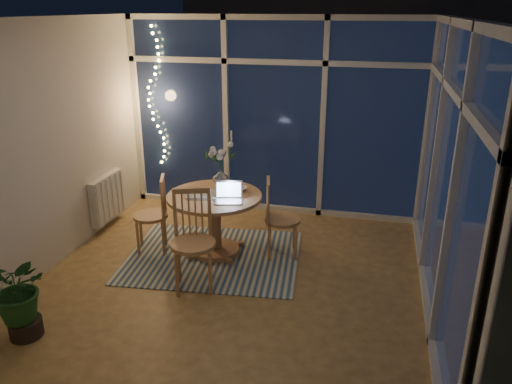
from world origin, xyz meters
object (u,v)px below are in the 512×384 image
Objects in this scene: chair_left at (150,214)px; laptop at (228,192)px; flower_vase at (220,176)px; potted_plant at (20,298)px; chair_right at (283,218)px; chair_front at (193,242)px; dining_table at (215,225)px.

laptop is (0.97, -0.08, 0.38)m from chair_left.
laptop is at bearing -63.84° from flower_vase.
chair_left is at bearing 161.48° from laptop.
chair_right is at bearing 47.16° from potted_plant.
chair_front is 0.71m from laptop.
laptop is 0.56m from flower_vase.
potted_plant is (-1.33, -1.71, -0.45)m from laptop.
chair_left is 1.04m from laptop.
laptop is (0.21, -0.16, 0.47)m from dining_table.
potted_plant reaches higher than dining_table.
flower_vase is 0.28× the size of potted_plant.
chair_right is 3.10× the size of laptop.
potted_plant is (-0.36, -1.79, -0.07)m from chair_left.
chair_front is (0.78, -0.68, 0.06)m from chair_left.
dining_table is at bearing 76.48° from chair_left.
laptop reaches higher than dining_table.
laptop reaches higher than chair_right.
chair_front is 1.35× the size of potted_plant.
chair_left is at bearing 119.93° from chair_front.
dining_table is 2.18m from potted_plant.
chair_front is 3.46× the size of laptop.
laptop is at bearing -37.12° from dining_table.
dining_table is 5.05× the size of flower_vase.
flower_vase is at bearing 95.79° from dining_table.
chair_left is 1.82m from potted_plant.
flower_vase is (0.72, 0.43, 0.38)m from chair_left.
chair_right is 4.38× the size of flower_vase.
chair_right is (0.75, 0.15, 0.10)m from dining_table.
flower_vase is at bearing 100.79° from chair_left.
dining_table is 0.77m from chair_right.
chair_right is 2.75m from potted_plant.
chair_front is 1.15m from flower_vase.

